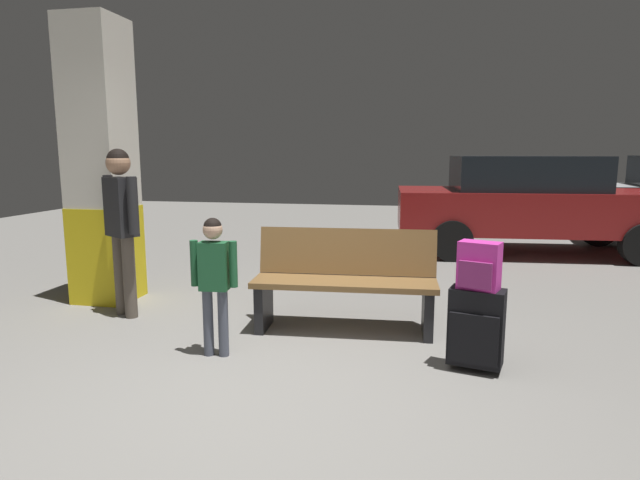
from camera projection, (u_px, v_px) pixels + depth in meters
ground_plane at (343, 274)px, 7.19m from camera, size 18.00×18.00×0.10m
structural_pillar at (101, 165)px, 5.52m from camera, size 0.57×0.57×2.90m
bench at (345, 281)px, 4.70m from camera, size 1.63×0.62×0.89m
suitcase at (476, 327)px, 3.82m from camera, size 0.42×0.31×0.60m
backpack_bright at (479, 266)px, 3.75m from camera, size 0.32×0.27×0.34m
child at (214, 272)px, 4.05m from camera, size 0.37×0.21×1.08m
adult at (121, 214)px, 5.02m from camera, size 0.48×0.33×1.60m
parked_car_near at (530, 202)px, 8.28m from camera, size 4.21×2.02×1.51m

